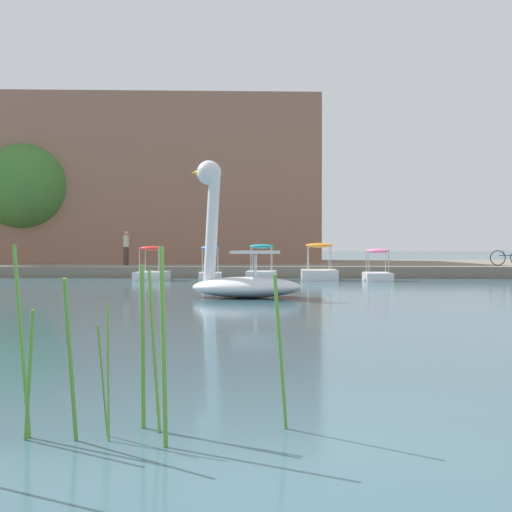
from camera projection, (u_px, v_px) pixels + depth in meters
The scene contains 14 objects.
ground_plane at pixel (296, 455), 4.90m from camera, with size 491.84×491.84×0.00m, color #385966.
shore_bank_far at pixel (283, 267), 42.38m from camera, with size 153.15×19.21×0.53m, color slate.
swan_boat at pixel (240, 270), 20.27m from camera, with size 3.13×1.82×3.89m.
pedal_boat_pink at pixel (377, 271), 30.35m from camera, with size 1.12×2.16×1.37m.
pedal_boat_orange at pixel (319, 270), 30.91m from camera, with size 1.52×2.37×1.61m.
pedal_boat_teal at pixel (262, 269), 31.01m from camera, with size 1.32×2.17×1.56m.
pedal_boat_blue at pixel (210, 270), 30.58m from camera, with size 1.13×1.84×1.50m.
pedal_boat_red at pixel (152, 270), 30.88m from camera, with size 1.31×2.14×1.48m.
tree_broadleaf_behind_dock at pixel (25, 187), 39.42m from camera, with size 6.34×6.06×6.63m.
person_on_path at pixel (126, 247), 35.56m from camera, with size 0.25×0.23×1.70m.
bicycle_parked at pixel (508, 258), 34.88m from camera, with size 1.69×0.22×0.76m.
parked_van at pixel (121, 245), 45.45m from camera, with size 4.53×2.15×1.91m.
apartment_block at pixel (135, 187), 45.27m from camera, with size 22.17×12.59×9.46m, color #996B56.
reed_clump_foreground at pixel (60, 353), 5.26m from camera, with size 3.66×1.38×1.45m.
Camera 1 is at (-0.10, -4.89, 1.43)m, focal length 50.16 mm.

